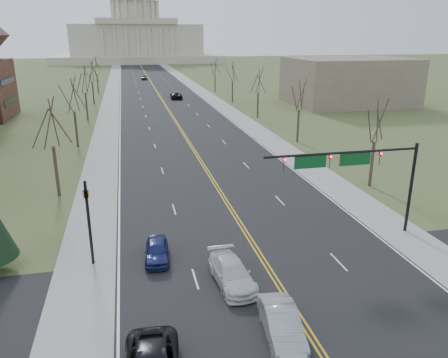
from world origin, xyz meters
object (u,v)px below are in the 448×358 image
signal_left (88,213)px  car_sb_inner_lead (282,324)px  car_sb_inner_second (232,273)px  car_sb_outer_second (157,251)px  car_far_nb (176,95)px  signal_mast (354,166)px  car_far_sb (144,77)px

signal_left → car_sb_inner_lead: signal_left is taller
car_sb_inner_second → car_sb_outer_second: 6.02m
car_far_nb → car_sb_inner_lead: bearing=88.2°
car_sb_inner_lead → car_far_nb: car_far_nb is taller
signal_mast → car_sb_inner_second: size_ratio=2.35×
signal_mast → car_sb_outer_second: (-14.63, -0.40, -5.07)m
signal_mast → car_far_nb: size_ratio=2.11×
car_sb_inner_lead → car_sb_outer_second: size_ratio=1.20×
car_sb_inner_lead → car_far_sb: size_ratio=1.01×
car_sb_inner_second → car_far_sb: size_ratio=1.08×
signal_left → car_sb_inner_lead: (9.94, -10.07, -2.91)m
signal_mast → car_sb_inner_second: 12.32m
car_far_nb → car_far_sb: car_far_sb is taller
signal_mast → car_sb_outer_second: 15.49m
signal_mast → car_sb_inner_lead: 14.39m
signal_mast → car_sb_outer_second: size_ratio=3.03×
car_sb_outer_second → car_far_nb: (10.71, 79.65, 0.12)m
car_sb_inner_lead → car_far_sb: car_far_sb is taller
car_sb_outer_second → car_sb_inner_second: bearing=-39.4°
car_far_sb → car_sb_inner_lead: bearing=-83.8°
signal_mast → car_sb_inner_second: bearing=-156.0°
car_sb_inner_second → car_sb_outer_second: car_sb_inner_second is taller
car_far_sb → signal_left: bearing=-88.2°
car_sb_inner_lead → car_sb_outer_second: bearing=126.2°
car_sb_inner_lead → signal_mast: bearing=54.2°
car_sb_inner_second → car_far_sb: (1.18, 133.18, 0.06)m
signal_mast → car_far_nb: signal_mast is taller
car_sb_inner_second → car_far_nb: (6.36, 83.83, 0.05)m
signal_mast → signal_left: 19.06m
car_sb_inner_lead → car_far_nb: (5.08, 89.33, 0.01)m
signal_left → car_far_nb: size_ratio=1.04×
car_sb_inner_lead → car_sb_inner_second: (-1.29, 5.50, -0.05)m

